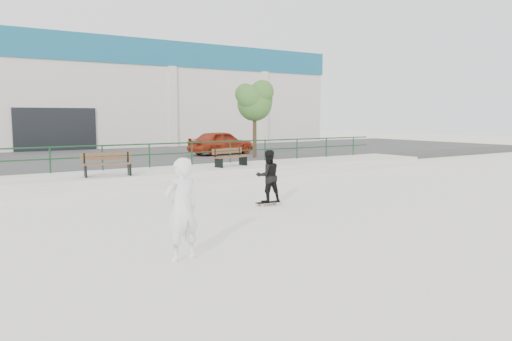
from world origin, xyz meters
TOP-DOWN VIEW (x-y plane):
  - ground at (0.00, 0.00)m, footprint 120.00×120.00m
  - ledge at (0.00, 9.50)m, footprint 30.00×3.00m
  - parking_strip at (0.00, 18.00)m, footprint 60.00×14.00m
  - railing at (-0.00, 10.80)m, footprint 28.00×0.06m
  - commercial_building at (-0.00, 31.99)m, footprint 44.20×16.33m
  - bench_left at (-1.43, 8.78)m, footprint 1.93×0.84m
  - bench_right at (4.11, 9.30)m, footprint 1.79×0.85m
  - tree at (7.56, 12.55)m, footprint 2.27×2.02m
  - red_car at (7.15, 15.41)m, footprint 4.21×2.31m
  - skateboard at (1.63, 2.88)m, footprint 0.79×0.25m
  - standing_skater at (1.63, 2.88)m, footprint 0.88×0.75m
  - seated_skater at (-3.05, -0.99)m, footprint 0.76×0.54m

SIDE VIEW (x-z plane):
  - ground at x=0.00m, z-range 0.00..0.00m
  - skateboard at x=1.63m, z-range 0.03..0.12m
  - ledge at x=0.00m, z-range 0.00..0.50m
  - parking_strip at x=0.00m, z-range 0.00..0.50m
  - standing_skater at x=1.63m, z-range 0.09..1.67m
  - bench_right at x=4.11m, z-range 0.50..1.29m
  - bench_left at x=-1.43m, z-range 0.50..1.36m
  - seated_skater at x=-3.05m, z-range 0.00..1.93m
  - red_car at x=7.15m, z-range 0.50..1.86m
  - railing at x=0.00m, z-range 0.73..1.76m
  - tree at x=7.56m, z-range 1.51..5.55m
  - commercial_building at x=0.00m, z-range 0.58..8.58m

